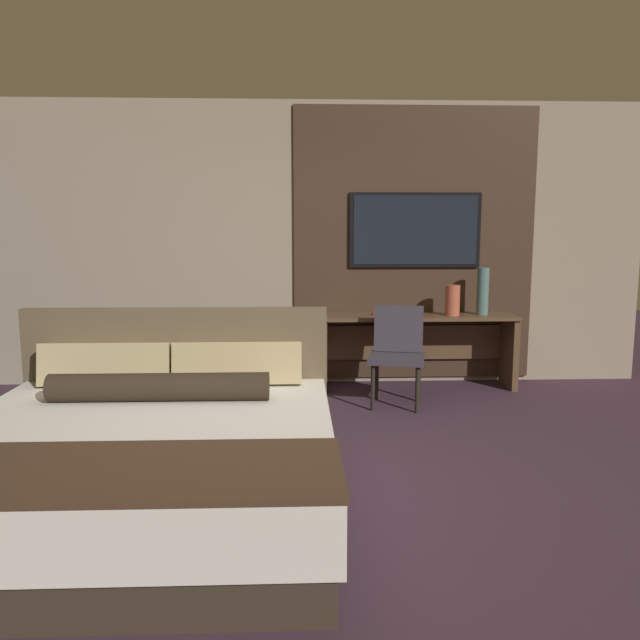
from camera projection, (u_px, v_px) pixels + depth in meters
ground_plane at (284, 482)px, 3.87m from camera, size 16.00×16.00×0.00m
wall_back_tv_panel at (305, 245)px, 6.24m from camera, size 7.20×0.09×2.80m
bed at (147, 459)px, 3.42m from camera, size 2.07×2.08×1.03m
desk at (416, 337)px, 6.16m from camera, size 1.91×0.46×0.73m
tv at (415, 230)px, 6.18m from camera, size 1.31×0.04×0.74m
desk_chair at (398, 347)px, 5.55m from camera, size 0.56×0.56×0.88m
vase_tall at (483, 291)px, 6.07m from camera, size 0.11×0.11×0.46m
vase_short at (452, 300)px, 6.02m from camera, size 0.14×0.14×0.29m
book at (385, 313)px, 6.08m from camera, size 0.25×0.20×0.03m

